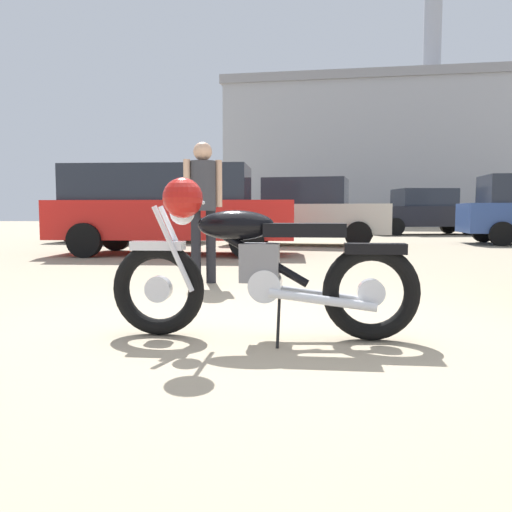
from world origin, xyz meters
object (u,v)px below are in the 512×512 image
object	(u,v)px
bystander	(203,197)
silver_sedan_mid	(306,212)
red_hatchback_near	(424,212)
pale_sedan_back	(169,207)
vintage_motorcycle	(254,266)
dark_sedan_left	(132,212)

from	to	relation	value
bystander	silver_sedan_mid	xyz separation A→B (m)	(1.19, 7.35, -0.18)
bystander	silver_sedan_mid	bearing A→B (deg)	148.40
red_hatchback_near	pale_sedan_back	xyz separation A→B (m)	(-6.97, -9.80, 0.10)
silver_sedan_mid	red_hatchback_near	xyz separation A→B (m)	(4.28, 6.61, 0.00)
pale_sedan_back	red_hatchback_near	bearing A→B (deg)	53.11
vintage_motorcycle	pale_sedan_back	distance (m)	7.27
vintage_motorcycle	red_hatchback_near	size ratio (longest dim) A/B	0.47
bystander	dark_sedan_left	bearing A→B (deg)	-178.70
dark_sedan_left	pale_sedan_back	size ratio (longest dim) A/B	0.91
pale_sedan_back	silver_sedan_mid	bearing A→B (deg)	48.41
bystander	silver_sedan_mid	world-z (taller)	silver_sedan_mid
vintage_motorcycle	pale_sedan_back	size ratio (longest dim) A/B	0.44
dark_sedan_left	red_hatchback_near	xyz separation A→B (m)	(9.13, 5.63, 0.00)
vintage_motorcycle	bystander	size ratio (longest dim) A/B	1.25
vintage_motorcycle	dark_sedan_left	distance (m)	11.92
silver_sedan_mid	dark_sedan_left	bearing A→B (deg)	-3.24
dark_sedan_left	red_hatchback_near	bearing A→B (deg)	-144.13
dark_sedan_left	pale_sedan_back	world-z (taller)	pale_sedan_back
red_hatchback_near	pale_sedan_back	distance (m)	12.02
vintage_motorcycle	silver_sedan_mid	world-z (taller)	silver_sedan_mid
silver_sedan_mid	red_hatchback_near	world-z (taller)	same
bystander	dark_sedan_left	xyz separation A→B (m)	(-3.65, 8.33, -0.18)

